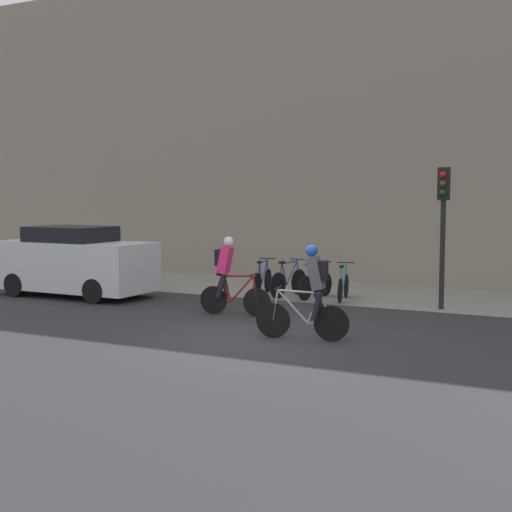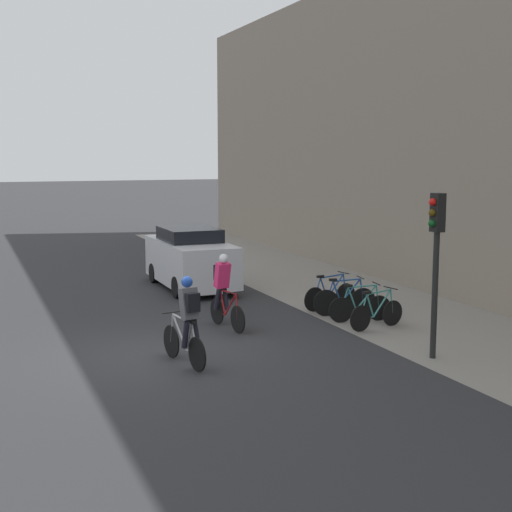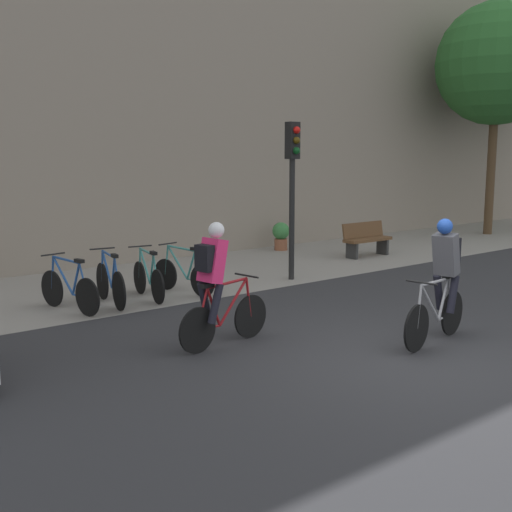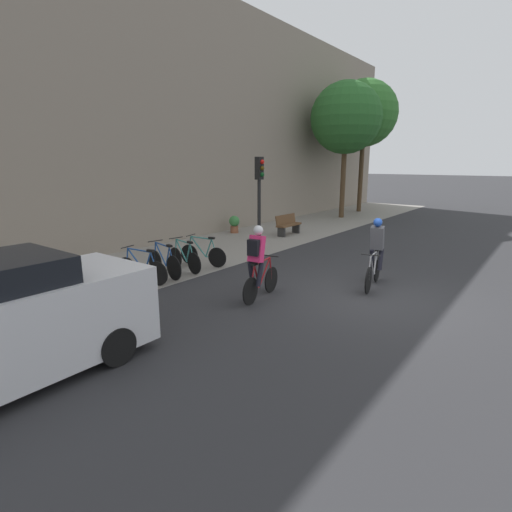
# 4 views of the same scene
# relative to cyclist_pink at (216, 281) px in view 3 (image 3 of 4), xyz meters

# --- Properties ---
(ground) EXTENTS (200.00, 200.00, 0.00)m
(ground) POSITION_rel_cyclist_pink_xyz_m (1.78, -2.00, -0.95)
(ground) COLOR #2B2B2D
(kerb_strip) EXTENTS (44.00, 4.50, 0.01)m
(kerb_strip) POSITION_rel_cyclist_pink_xyz_m (1.78, 4.75, -0.94)
(kerb_strip) COLOR gray
(kerb_strip) RESTS_ON ground
(building_facade) EXTENTS (44.00, 0.60, 10.02)m
(building_facade) POSITION_rel_cyclist_pink_xyz_m (1.78, 7.30, 4.06)
(building_facade) COLOR gray
(building_facade) RESTS_ON ground
(cyclist_pink) EXTENTS (1.66, 0.51, 1.76)m
(cyclist_pink) POSITION_rel_cyclist_pink_xyz_m (0.00, 0.00, 0.00)
(cyclist_pink) COLOR black
(cyclist_pink) RESTS_ON ground
(cyclist_grey) EXTENTS (1.75, 0.55, 1.77)m
(cyclist_grey) POSITION_rel_cyclist_pink_xyz_m (2.75, -1.72, -0.00)
(cyclist_grey) COLOR black
(cyclist_grey) RESTS_ON ground
(parked_bike_0) EXTENTS (0.49, 1.68, 0.96)m
(parked_bike_0) POSITION_rel_cyclist_pink_xyz_m (-0.77, 3.27, -0.55)
(parked_bike_0) COLOR black
(parked_bike_0) RESTS_ON ground
(parked_bike_1) EXTENTS (0.46, 1.66, 0.98)m
(parked_bike_1) POSITION_rel_cyclist_pink_xyz_m (-0.00, 3.27, -0.54)
(parked_bike_1) COLOR black
(parked_bike_1) RESTS_ON ground
(parked_bike_2) EXTENTS (0.46, 1.60, 0.95)m
(parked_bike_2) POSITION_rel_cyclist_pink_xyz_m (0.76, 3.27, -0.56)
(parked_bike_2) COLOR black
(parked_bike_2) RESTS_ON ground
(parked_bike_3) EXTENTS (0.49, 1.61, 0.94)m
(parked_bike_3) POSITION_rel_cyclist_pink_xyz_m (1.53, 3.27, -0.56)
(parked_bike_3) COLOR black
(parked_bike_3) RESTS_ON ground
(traffic_light_pole) EXTENTS (0.26, 0.30, 3.32)m
(traffic_light_pole) POSITION_rel_cyclist_pink_xyz_m (4.07, 2.99, 1.36)
(traffic_light_pole) COLOR black
(traffic_light_pole) RESTS_ON ground
(bench) EXTENTS (1.48, 0.44, 0.89)m
(bench) POSITION_rel_cyclist_pink_xyz_m (7.67, 4.10, -0.48)
(bench) COLOR brown
(bench) RESTS_ON ground
(street_tree_0) EXTENTS (3.91, 3.91, 7.48)m
(street_tree_0) POSITION_rel_cyclist_pink_xyz_m (14.38, 4.73, 4.56)
(street_tree_0) COLOR #4C3823
(street_tree_0) RESTS_ON ground
(potted_plant) EXTENTS (0.48, 0.48, 0.78)m
(potted_plant) POSITION_rel_cyclist_pink_xyz_m (6.62, 6.31, -0.51)
(potted_plant) COLOR brown
(potted_plant) RESTS_ON ground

